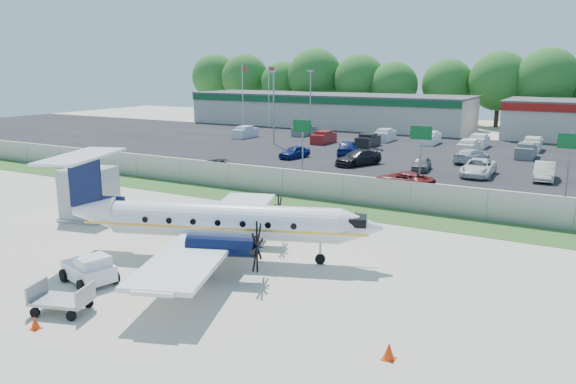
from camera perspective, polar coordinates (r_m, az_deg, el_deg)
The scene contains 31 objects.
ground at distance 28.99m, azimuth -5.85°, elevation -6.71°, with size 170.00×170.00×0.00m, color beige.
grass_verge at distance 38.98m, azimuth 4.32°, elevation -1.61°, with size 170.00×4.00×0.02m, color #2D561E.
access_road at distance 45.26m, azimuth 8.08°, elevation 0.31°, with size 170.00×8.00×0.02m, color black.
parking_lot at distance 64.99m, azimuth 14.87°, elevation 3.74°, with size 170.00×32.00×0.02m, color black.
perimeter_fence at distance 40.53m, azimuth 5.54°, elevation 0.36°, with size 120.00×0.06×1.99m.
building_west at distance 93.49m, azimuth 4.01°, elevation 8.33°, with size 46.40×12.40×5.24m.
sign_left at distance 51.46m, azimuth 1.45°, elevation 5.97°, with size 1.80×0.26×5.00m.
sign_mid at distance 47.37m, azimuth 13.34°, elevation 5.06°, with size 1.80×0.26×5.00m.
sign_right at distance 45.63m, azimuth 26.74°, elevation 3.77°, with size 1.80×0.26×5.00m.
flagpole_west at distance 93.13m, azimuth -4.60°, elevation 10.16°, with size 1.06×0.12×10.00m.
flagpole_east at distance 90.44m, azimuth -1.92°, elevation 10.12°, with size 1.06×0.12×10.00m.
light_pole_nw at distance 70.29m, azimuth -1.47°, elevation 9.08°, with size 0.90×0.35×9.09m.
light_pole_sw at distance 79.04m, azimuth 2.29°, elevation 9.46°, with size 0.90×0.35×9.09m.
tree_line at distance 98.06m, azimuth 19.96°, elevation 6.27°, with size 112.00×6.00×14.00m, color #205E1B, non-canonical shape.
aircraft at distance 28.45m, azimuth -7.10°, elevation -2.92°, with size 16.75×16.31×5.15m.
pushback_tug at distance 26.96m, azimuth -19.48°, elevation -7.44°, with size 2.82×2.38×1.35m.
baggage_cart_far at distance 24.34m, azimuth -22.02°, elevation -10.09°, with size 2.55×1.97×1.18m.
service_container at distance 38.05m, azimuth -19.51°, elevation -0.30°, with size 3.53×3.53×3.29m.
cone_nose at distance 19.73m, azimuth 10.21°, elevation -15.64°, with size 0.43×0.43×0.60m.
cone_port_wing at distance 23.41m, azimuth -24.30°, elevation -12.03°, with size 0.36×0.36×0.51m.
cone_starboard_wing at distance 36.31m, azimuth 6.95°, elevation -2.30°, with size 0.41×0.41×0.59m.
road_car_west at distance 50.95m, azimuth -6.60°, elevation 1.71°, with size 2.31×5.00×1.39m, color black.
road_car_mid at distance 46.09m, azimuth 11.57°, elevation 0.38°, with size 2.28×4.94×1.37m, color maroon.
parked_car_a at distance 60.04m, azimuth 0.66°, elevation 3.45°, with size 1.59×3.94×1.34m, color navy.
parked_car_b at distance 56.15m, azimuth 7.14°, elevation 2.71°, with size 2.12×5.22×1.51m, color black.
parked_car_c at distance 54.36m, azimuth 13.38°, elevation 2.14°, with size 1.53×3.81×1.30m, color #595B5E.
parked_car_d at distance 53.06m, azimuth 18.72°, elevation 1.56°, with size 2.54×5.50×1.53m, color silver.
parked_car_e at distance 53.18m, azimuth 24.53°, elevation 1.11°, with size 1.64×4.70×1.55m, color beige.
parked_car_f at distance 62.23m, azimuth 6.06°, elevation 3.70°, with size 2.01×4.99×1.70m, color navy.
parked_car_g at distance 60.02m, azimuth 18.08°, elevation 2.82°, with size 2.04×5.02×1.46m, color silver.
far_parking_rows at distance 69.80m, azimuth 15.92°, elevation 4.26°, with size 56.00×10.00×1.60m, color gray, non-canonical shape.
Camera 1 is at (15.88, -22.29, 9.56)m, focal length 35.00 mm.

